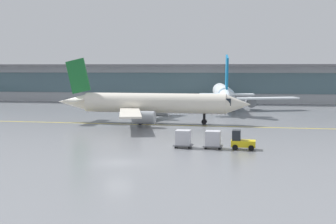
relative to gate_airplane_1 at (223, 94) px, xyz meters
name	(u,v)px	position (x,y,z in m)	size (l,w,h in m)	color
ground_plane	(118,163)	(-7.51, -57.05, -3.35)	(400.00, 400.00, 0.00)	slate
taxiway_centreline_stripe	(152,125)	(-9.73, -27.95, -3.35)	(110.00, 0.36, 0.01)	yellow
terminal_concourse	(196,83)	(-7.51, 21.40, 1.57)	(227.26, 11.00, 9.60)	#B2B7BC
gate_airplane_1	(223,94)	(0.00, 0.00, 0.00)	(31.24, 33.74, 11.17)	white
taxiing_regional_jet	(152,104)	(-10.13, -25.93, -0.23)	(31.36, 29.18, 10.40)	silver
baggage_tug	(241,141)	(3.82, -48.05, -2.46)	(2.64, 1.69, 2.10)	yellow
cargo_dolly_lead	(213,139)	(0.75, -47.95, -2.30)	(2.15, 1.67, 1.94)	#595B60
cargo_dolly_trailing	(183,138)	(-2.54, -47.84, -2.30)	(2.15, 1.67, 1.94)	#595B60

